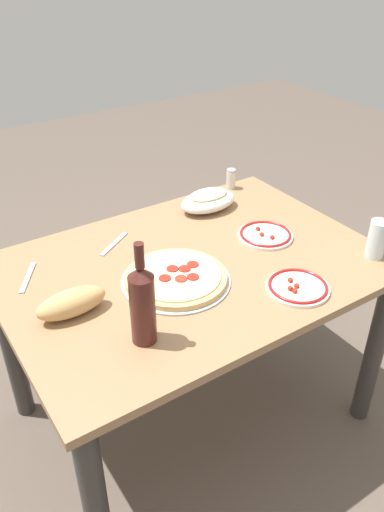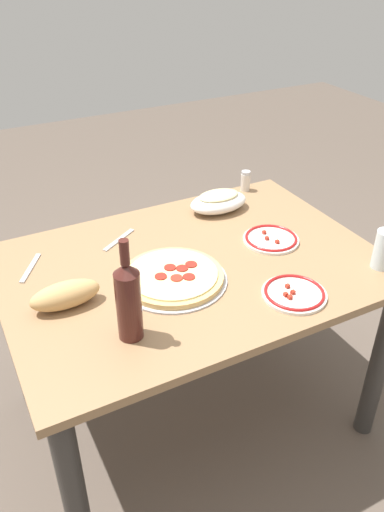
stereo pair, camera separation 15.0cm
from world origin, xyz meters
The scene contains 12 objects.
ground_plane centered at (0.00, 0.00, 0.00)m, with size 8.00×8.00×0.00m, color brown.
dining_table centered at (0.00, 0.00, 0.61)m, with size 1.26×0.90×0.74m.
pepperoni_pizza centered at (0.10, 0.06, 0.75)m, with size 0.35×0.35×0.03m.
baked_pasta_dish centered at (-0.27, -0.30, 0.78)m, with size 0.24×0.15×0.08m.
wine_bottle centered at (0.32, 0.24, 0.86)m, with size 0.07×0.07×0.31m.
water_glass centered at (-0.55, 0.31, 0.80)m, with size 0.06×0.06×0.14m, color silver.
side_plate_near centered at (-0.20, 0.30, 0.75)m, with size 0.20×0.20×0.02m.
side_plate_far centered at (-0.32, 0.00, 0.75)m, with size 0.20×0.20×0.02m.
bread_loaf centered at (0.44, 0.03, 0.78)m, with size 0.21×0.09×0.08m, color tan.
spice_shaker centered at (-0.47, -0.41, 0.78)m, with size 0.04×0.04×0.09m.
fork_left centered at (0.49, -0.22, 0.74)m, with size 0.17×0.02×0.01m, color #B7B7BC.
fork_right centered at (0.17, -0.26, 0.74)m, with size 0.17×0.02×0.01m, color #B7B7BC.
Camera 1 is at (0.80, 1.21, 1.70)m, focal length 36.05 mm.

